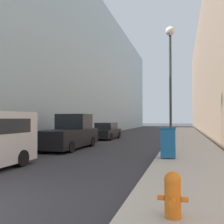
# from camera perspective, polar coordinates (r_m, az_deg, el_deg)

# --- Properties ---
(sidewalk_right) EXTENTS (3.21, 60.00, 0.15)m
(sidewalk_right) POSITION_cam_1_polar(r_m,az_deg,el_deg) (21.66, 17.09, -6.15)
(sidewalk_right) COLOR #B7B2A8
(sidewalk_right) RESTS_ON ground
(building_left_glass) EXTENTS (12.00, 60.00, 16.22)m
(building_left_glass) POSITION_cam_1_polar(r_m,az_deg,el_deg) (33.87, -11.38, 9.14)
(building_left_glass) COLOR #99B7C6
(building_left_glass) RESTS_ON ground
(fire_hydrant) EXTENTS (0.52, 0.40, 0.78)m
(fire_hydrant) POSITION_cam_1_polar(r_m,az_deg,el_deg) (4.58, 13.69, -17.63)
(fire_hydrant) COLOR orange
(fire_hydrant) RESTS_ON sidewalk_right
(trash_bin) EXTENTS (0.63, 0.60, 1.29)m
(trash_bin) POSITION_cam_1_polar(r_m,az_deg,el_deg) (11.02, 12.71, -6.83)
(trash_bin) COLOR #19609E
(trash_bin) RESTS_ON sidewalk_right
(lamppost) EXTENTS (0.52, 0.52, 6.95)m
(lamppost) POSITION_cam_1_polar(r_m,az_deg,el_deg) (14.79, 13.20, 10.64)
(lamppost) COLOR #2D332D
(lamppost) RESTS_ON sidewalk_right
(pickup_truck) EXTENTS (2.18, 5.28, 2.14)m
(pickup_truck) POSITION_cam_1_polar(r_m,az_deg,el_deg) (15.78, -9.77, -5.01)
(pickup_truck) COLOR black
(pickup_truck) RESTS_ON ground
(parked_sedan_near) EXTENTS (1.81, 4.48, 1.48)m
(parked_sedan_near) POSITION_cam_1_polar(r_m,az_deg,el_deg) (22.77, -1.29, -4.47)
(parked_sedan_near) COLOR black
(parked_sedan_near) RESTS_ON ground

